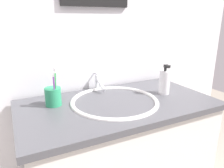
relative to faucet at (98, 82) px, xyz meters
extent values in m
cube|color=silver|center=(0.01, 0.08, 0.27)|extent=(2.23, 0.04, 2.40)
cube|color=#4C4C51|center=(0.01, -0.24, -0.06)|extent=(1.03, 0.56, 0.03)
ellipsoid|color=white|center=(0.00, -0.22, -0.10)|extent=(0.41, 0.41, 0.10)
torus|color=white|center=(0.00, -0.22, -0.05)|extent=(0.47, 0.47, 0.02)
cylinder|color=#595B60|center=(0.00, -0.22, -0.14)|extent=(0.03, 0.03, 0.01)
cylinder|color=silver|center=(0.00, 0.02, 0.00)|extent=(0.02, 0.02, 0.09)
cylinder|color=silver|center=(0.00, -0.03, 0.00)|extent=(0.02, 0.12, 0.07)
cylinder|color=silver|center=(0.00, 0.04, 0.05)|extent=(0.01, 0.05, 0.01)
cylinder|color=#2D9966|center=(-0.30, -0.13, 0.00)|extent=(0.08, 0.08, 0.09)
cylinder|color=purple|center=(-0.30, -0.16, 0.04)|extent=(0.01, 0.03, 0.17)
cube|color=white|center=(-0.30, -0.17, 0.13)|extent=(0.01, 0.02, 0.03)
cylinder|color=green|center=(-0.29, -0.15, 0.05)|extent=(0.02, 0.02, 0.18)
cube|color=white|center=(-0.29, -0.16, 0.14)|extent=(0.01, 0.02, 0.02)
cylinder|color=white|center=(0.32, -0.24, 0.02)|extent=(0.06, 0.06, 0.14)
cylinder|color=black|center=(0.32, -0.24, 0.10)|extent=(0.02, 0.02, 0.02)
cube|color=black|center=(0.32, -0.25, 0.12)|extent=(0.02, 0.04, 0.02)
camera|label=1|loc=(-0.48, -1.17, 0.38)|focal=34.07mm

